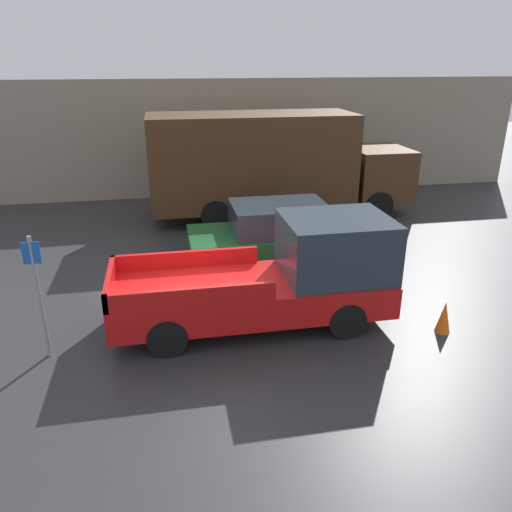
# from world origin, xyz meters

# --- Properties ---
(ground_plane) EXTENTS (60.00, 60.00, 0.00)m
(ground_plane) POSITION_xyz_m (0.00, 0.00, 0.00)
(ground_plane) COLOR #2D2D30
(building_wall) EXTENTS (28.00, 0.15, 4.46)m
(building_wall) POSITION_xyz_m (0.00, 10.13, 2.23)
(building_wall) COLOR gray
(building_wall) RESTS_ON ground
(pickup_truck) EXTENTS (5.61, 1.98, 2.21)m
(pickup_truck) POSITION_xyz_m (1.46, -0.58, 1.01)
(pickup_truck) COLOR red
(pickup_truck) RESTS_ON ground
(car) EXTENTS (4.48, 2.01, 1.63)m
(car) POSITION_xyz_m (2.07, 2.60, 0.83)
(car) COLOR #1E592D
(car) RESTS_ON ground
(delivery_truck) EXTENTS (8.89, 2.53, 3.49)m
(delivery_truck) POSITION_xyz_m (2.83, 6.84, 1.86)
(delivery_truck) COLOR #472D19
(delivery_truck) RESTS_ON ground
(parking_sign) EXTENTS (0.30, 0.07, 2.36)m
(parking_sign) POSITION_xyz_m (-3.07, -1.06, 1.33)
(parking_sign) COLOR gray
(parking_sign) RESTS_ON ground
(traffic_cone) EXTENTS (0.30, 0.30, 0.67)m
(traffic_cone) POSITION_xyz_m (4.58, -1.63, 0.33)
(traffic_cone) COLOR orange
(traffic_cone) RESTS_ON ground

